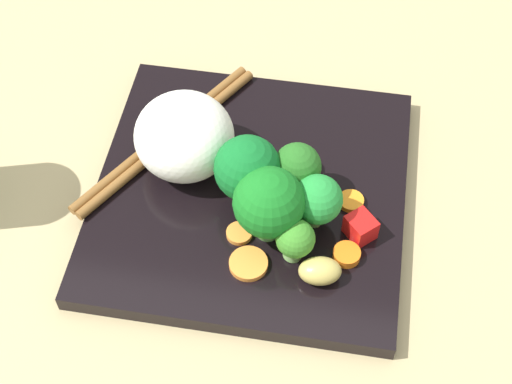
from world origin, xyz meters
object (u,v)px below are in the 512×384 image
object	(u,v)px
rice_mound	(184,136)
broccoli_floret_1	(317,200)
carrot_slice_3	(248,264)
chopstick_pair	(167,138)
square_plate	(251,193)

from	to	relation	value
rice_mound	broccoli_floret_1	distance (cm)	11.99
carrot_slice_3	chopstick_pair	world-z (taller)	chopstick_pair
carrot_slice_3	chopstick_pair	bearing A→B (deg)	130.44
rice_mound	carrot_slice_3	size ratio (longest dim) A/B	2.77
square_plate	carrot_slice_3	size ratio (longest dim) A/B	8.44
rice_mound	chopstick_pair	size ratio (longest dim) A/B	0.44
square_plate	chopstick_pair	world-z (taller)	chopstick_pair
square_plate	broccoli_floret_1	xyz separation A→B (cm)	(5.58, -2.42, 3.77)
rice_mound	broccoli_floret_1	xyz separation A→B (cm)	(11.28, -4.08, -0.23)
broccoli_floret_1	chopstick_pair	size ratio (longest dim) A/B	0.28
rice_mound	chopstick_pair	bearing A→B (deg)	139.89
rice_mound	chopstick_pair	world-z (taller)	rice_mound
chopstick_pair	carrot_slice_3	bearing A→B (deg)	70.29
square_plate	rice_mound	bearing A→B (deg)	163.71
square_plate	broccoli_floret_1	world-z (taller)	broccoli_floret_1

